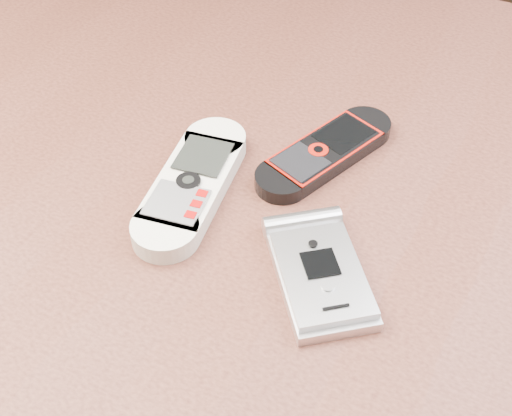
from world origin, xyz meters
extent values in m
cube|color=black|center=(0.00, 0.00, 0.73)|extent=(1.20, 0.80, 0.03)
cube|color=black|center=(-0.54, 0.34, 0.36)|extent=(0.06, 0.06, 0.71)
cube|color=silver|center=(-0.05, 0.00, 0.76)|extent=(0.07, 0.16, 0.02)
cube|color=black|center=(0.02, 0.08, 0.76)|extent=(0.09, 0.14, 0.01)
cube|color=silver|center=(0.07, -0.03, 0.76)|extent=(0.11, 0.12, 0.02)
camera|label=1|loc=(0.17, -0.32, 1.13)|focal=50.00mm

